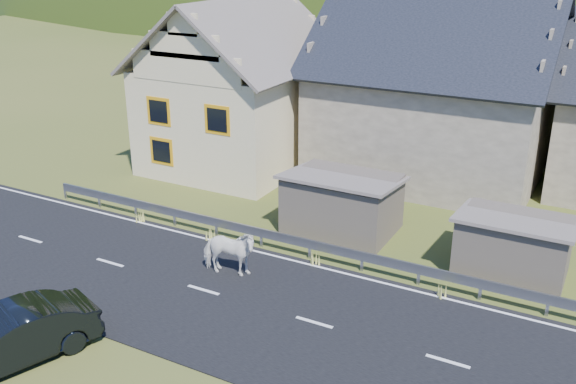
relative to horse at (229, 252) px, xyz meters
The scene contains 10 objects.
ground 4.14m from the horse, 18.48° to the right, with size 160.00×160.00×0.00m, color #364A16.
road 4.13m from the horse, 18.48° to the right, with size 60.00×7.00×0.04m, color black.
lane_markings 4.13m from the horse, 18.48° to the right, with size 60.00×6.60×0.01m, color silver.
guardrail 4.53m from the horse, 32.04° to the left, with size 28.10×0.09×0.75m.
shed_left 5.54m from the horse, 70.63° to the left, with size 4.30×3.30×2.40m, color brown.
shed_right 9.58m from the horse, 29.51° to the left, with size 3.80×2.90×2.20m, color brown.
house_cream 12.85m from the horse, 119.93° to the left, with size 7.80×9.80×8.30m.
house_stone_a 14.50m from the horse, 78.33° to the left, with size 10.80×9.80×8.90m.
horse is the anchor object (origin of this frame).
car 7.23m from the horse, 110.00° to the right, with size 1.60×4.60×1.52m, color black.
Camera 1 is at (7.05, -14.70, 10.55)m, focal length 40.00 mm.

